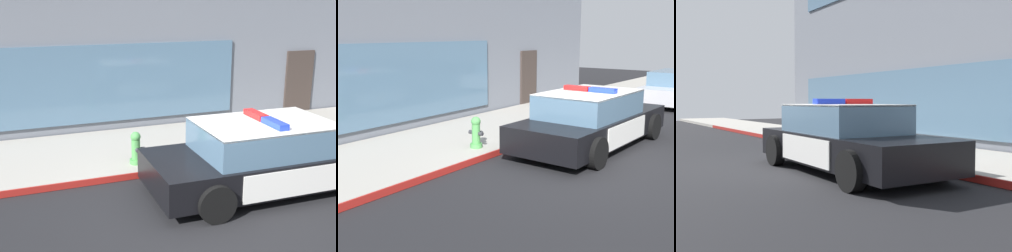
% 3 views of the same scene
% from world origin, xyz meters
% --- Properties ---
extents(ground, '(48.00, 48.00, 0.00)m').
position_xyz_m(ground, '(0.00, 0.00, 0.00)').
color(ground, black).
extents(sidewalk, '(48.00, 3.23, 0.15)m').
position_xyz_m(sidewalk, '(0.00, 3.55, 0.07)').
color(sidewalk, '#A39E93').
rests_on(sidewalk, ground).
extents(curb_red_paint, '(28.80, 0.04, 0.14)m').
position_xyz_m(curb_red_paint, '(0.00, 1.92, 0.08)').
color(curb_red_paint, maroon).
rests_on(curb_red_paint, ground).
extents(police_cruiser, '(4.97, 2.16, 1.49)m').
position_xyz_m(police_cruiser, '(1.52, 0.61, 0.68)').
color(police_cruiser, black).
rests_on(police_cruiser, ground).
extents(fire_hydrant, '(0.34, 0.39, 0.73)m').
position_xyz_m(fire_hydrant, '(-0.67, 2.43, 0.50)').
color(fire_hydrant, '#4C994C').
rests_on(fire_hydrant, sidewalk).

